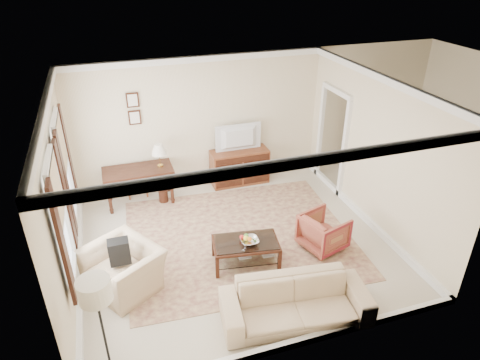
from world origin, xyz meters
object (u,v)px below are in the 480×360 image
writing_desk (138,174)px  tv (240,130)px  striped_armchair (324,230)px  sideboard (239,167)px  coffee_table (246,246)px  club_armchair (123,262)px  sofa (296,297)px

writing_desk → tv: tv is taller
tv → striped_armchair: size_ratio=1.36×
sideboard → coffee_table: 2.92m
striped_armchair → club_armchair: club_armchair is taller
coffee_table → striped_armchair: bearing=0.2°
sideboard → club_armchair: club_armchair is taller
writing_desk → sofa: bearing=-66.6°
writing_desk → sofa: size_ratio=0.67×
coffee_table → tv: bearing=73.9°
writing_desk → tv: bearing=3.9°
sideboard → sofa: sofa is taller
sideboard → striped_armchair: sideboard is taller
sideboard → coffee_table: (-0.80, -2.81, -0.04)m
sideboard → sofa: 4.25m
striped_armchair → coffee_table: bearing=73.2°
sideboard → coffee_table: sideboard is taller
tv → sofa: 4.32m
writing_desk → club_armchair: (-0.54, -2.56, -0.19)m
sideboard → striped_armchair: 2.88m
coffee_table → club_armchair: size_ratio=1.08×
sofa → striped_armchair: bearing=57.4°
writing_desk → striped_armchair: writing_desk is taller
sideboard → coffee_table: bearing=-106.0°
writing_desk → sideboard: sideboard is taller
coffee_table → striped_armchair: (1.47, 0.01, 0.01)m
tv → club_armchair: size_ratio=0.90×
writing_desk → striped_armchair: (2.95, -2.63, -0.30)m
tv → striped_armchair: (0.67, -2.78, -0.93)m
writing_desk → striped_armchair: size_ratio=1.95×
striped_armchair → tv: bearing=-3.5°
tv → coffee_table: 3.05m
coffee_table → sofa: size_ratio=0.56×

